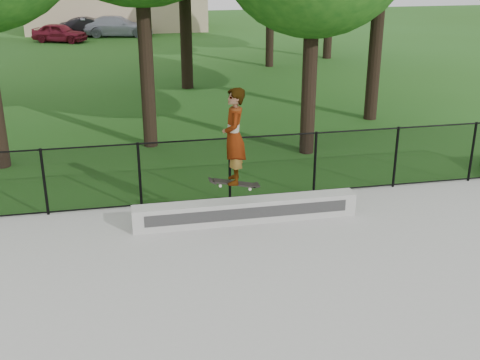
{
  "coord_description": "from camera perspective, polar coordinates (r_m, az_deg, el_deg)",
  "views": [
    {
      "loc": [
        -2.32,
        -6.53,
        5.46
      ],
      "look_at": [
        -0.11,
        4.2,
        1.2
      ],
      "focal_mm": 45.0,
      "sensor_mm": 36.0,
      "label": 1
    }
  ],
  "objects": [
    {
      "name": "skater_airborne",
      "position": [
        11.67,
        -0.57,
        4.04
      ],
      "size": [
        0.83,
        0.75,
        2.07
      ],
      "color": "black",
      "rests_on": "ground"
    },
    {
      "name": "grind_ledge",
      "position": [
        12.6,
        0.57,
        -2.91
      ],
      "size": [
        4.72,
        0.4,
        0.49
      ],
      "primitive_type": "cube",
      "color": "#AAA9A5",
      "rests_on": "concrete_slab"
    },
    {
      "name": "car_b",
      "position": [
        41.32,
        -14.11,
        13.89
      ],
      "size": [
        3.39,
        1.39,
        1.22
      ],
      "primitive_type": "imported",
      "rotation": [
        0.0,
        0.0,
        1.54
      ],
      "color": "black",
      "rests_on": "ground"
    },
    {
      "name": "car_a",
      "position": [
        39.31,
        -16.75,
        13.23
      ],
      "size": [
        3.55,
        2.58,
        1.13
      ],
      "primitive_type": "imported",
      "rotation": [
        0.0,
        0.0,
        1.14
      ],
      "color": "maroon",
      "rests_on": "ground"
    },
    {
      "name": "chainlink_fence",
      "position": [
        13.47,
        -0.98,
        1.06
      ],
      "size": [
        16.06,
        0.06,
        1.5
      ],
      "color": "black",
      "rests_on": "concrete_slab"
    },
    {
      "name": "car_c",
      "position": [
        41.02,
        -11.5,
        14.1
      ],
      "size": [
        4.32,
        2.45,
        1.29
      ],
      "primitive_type": "imported",
      "rotation": [
        0.0,
        0.0,
        1.41
      ],
      "color": "#A9ADC0",
      "rests_on": "ground"
    }
  ]
}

